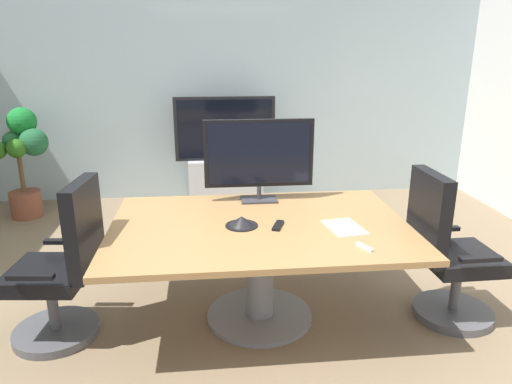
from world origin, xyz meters
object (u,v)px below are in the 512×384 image
(conference_table, at_px, (260,246))
(office_chair_right, at_px, (447,260))
(wall_display_unit, at_px, (226,168))
(potted_plant, at_px, (23,156))
(remote_control, at_px, (278,225))
(office_chair_left, at_px, (63,275))
(conference_phone, at_px, (242,222))
(tv_monitor, at_px, (259,156))

(conference_table, distance_m, office_chair_right, 1.31)
(conference_table, relative_size, wall_display_unit, 1.54)
(wall_display_unit, bearing_deg, office_chair_right, -62.67)
(office_chair_right, bearing_deg, conference_table, 83.21)
(potted_plant, height_order, remote_control, potted_plant)
(office_chair_left, relative_size, potted_plant, 0.89)
(office_chair_left, distance_m, potted_plant, 2.72)
(office_chair_left, xyz_separation_m, remote_control, (1.42, 0.03, 0.28))
(conference_table, xyz_separation_m, remote_control, (0.12, -0.06, 0.17))
(conference_table, distance_m, wall_display_unit, 2.64)
(conference_table, bearing_deg, wall_display_unit, 92.82)
(office_chair_right, distance_m, remote_control, 1.22)
(potted_plant, distance_m, conference_phone, 3.31)
(office_chair_right, height_order, potted_plant, potted_plant)
(conference_table, xyz_separation_m, wall_display_unit, (-0.13, 2.64, -0.12))
(conference_phone, bearing_deg, office_chair_left, -176.65)
(office_chair_right, relative_size, conference_phone, 4.95)
(conference_table, bearing_deg, office_chair_left, -175.80)
(conference_phone, bearing_deg, wall_display_unit, 90.07)
(wall_display_unit, bearing_deg, potted_plant, -173.69)
(tv_monitor, bearing_deg, office_chair_right, -27.21)
(tv_monitor, distance_m, remote_control, 0.68)
(office_chair_left, bearing_deg, potted_plant, -150.23)
(conference_table, xyz_separation_m, office_chair_right, (1.30, -0.13, -0.11))
(conference_table, distance_m, conference_phone, 0.23)
(wall_display_unit, relative_size, conference_phone, 5.95)
(tv_monitor, xyz_separation_m, remote_control, (0.07, -0.57, -0.35))
(office_chair_right, xyz_separation_m, remote_control, (-1.19, 0.07, 0.28))
(tv_monitor, height_order, conference_phone, tv_monitor)
(remote_control, bearing_deg, office_chair_right, 17.14)
(conference_table, height_order, tv_monitor, tv_monitor)
(office_chair_right, relative_size, potted_plant, 0.89)
(office_chair_left, bearing_deg, tv_monitor, 120.15)
(office_chair_right, relative_size, wall_display_unit, 0.83)
(wall_display_unit, height_order, potted_plant, wall_display_unit)
(office_chair_left, xyz_separation_m, conference_phone, (1.18, 0.07, 0.30))
(office_chair_left, height_order, remote_control, office_chair_left)
(potted_plant, bearing_deg, tv_monitor, -37.53)
(conference_table, bearing_deg, remote_control, -29.13)
(tv_monitor, bearing_deg, office_chair_left, -155.91)
(conference_phone, height_order, remote_control, conference_phone)
(potted_plant, bearing_deg, conference_phone, -46.79)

